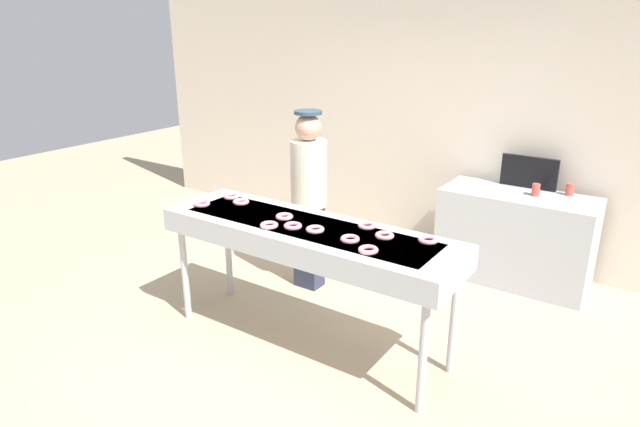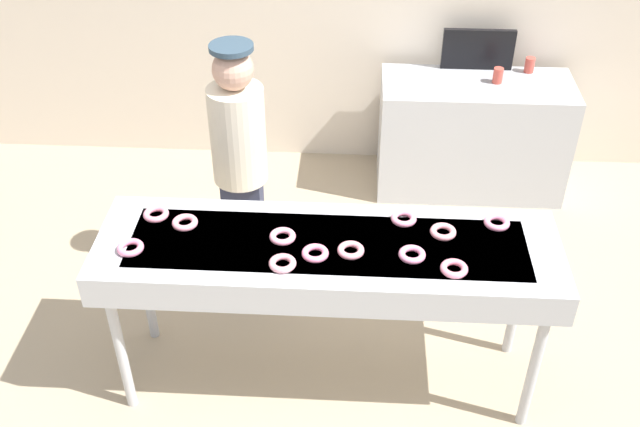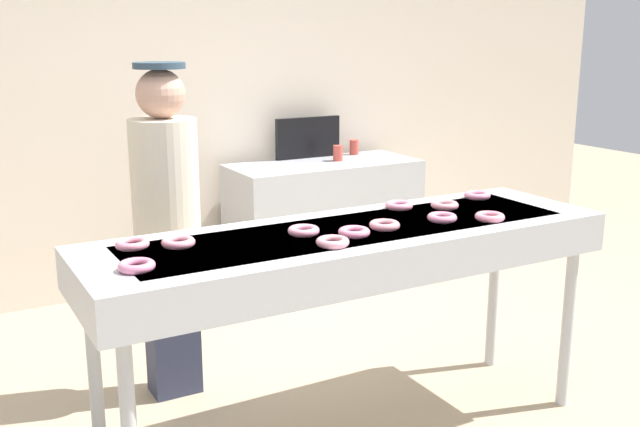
# 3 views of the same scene
# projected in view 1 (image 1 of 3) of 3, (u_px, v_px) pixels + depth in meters

# --- Properties ---
(ground_plane) EXTENTS (16.00, 16.00, 0.00)m
(ground_plane) POSITION_uv_depth(u_px,v_px,m) (308.00, 342.00, 4.36)
(ground_plane) COLOR tan
(back_wall) EXTENTS (8.00, 0.12, 3.28)m
(back_wall) POSITION_uv_depth(u_px,v_px,m) (443.00, 98.00, 5.74)
(back_wall) COLOR beige
(back_wall) RESTS_ON ground
(fryer_conveyor) EXTENTS (2.34, 0.68, 0.99)m
(fryer_conveyor) POSITION_uv_depth(u_px,v_px,m) (307.00, 237.00, 4.06)
(fryer_conveyor) COLOR #B7BABF
(fryer_conveyor) RESTS_ON ground
(strawberry_donut_0) EXTENTS (0.19, 0.19, 0.03)m
(strawberry_donut_0) POSITION_uv_depth(u_px,v_px,m) (315.00, 229.00, 3.91)
(strawberry_donut_0) COLOR pink
(strawberry_donut_0) RESTS_ON fryer_conveyor
(strawberry_donut_1) EXTENTS (0.18, 0.18, 0.03)m
(strawberry_donut_1) POSITION_uv_depth(u_px,v_px,m) (350.00, 239.00, 3.74)
(strawberry_donut_1) COLOR pink
(strawberry_donut_1) RESTS_ON fryer_conveyor
(strawberry_donut_2) EXTENTS (0.17, 0.17, 0.03)m
(strawberry_donut_2) POSITION_uv_depth(u_px,v_px,m) (284.00, 217.00, 4.16)
(strawberry_donut_2) COLOR pink
(strawberry_donut_2) RESTS_ON fryer_conveyor
(strawberry_donut_3) EXTENTS (0.18, 0.18, 0.03)m
(strawberry_donut_3) POSITION_uv_depth(u_px,v_px,m) (385.00, 236.00, 3.80)
(strawberry_donut_3) COLOR pink
(strawberry_donut_3) RESTS_ON fryer_conveyor
(strawberry_donut_4) EXTENTS (0.18, 0.18, 0.03)m
(strawberry_donut_4) POSITION_uv_depth(u_px,v_px,m) (368.00, 250.00, 3.56)
(strawberry_donut_4) COLOR pink
(strawberry_donut_4) RESTS_ON fryer_conveyor
(strawberry_donut_5) EXTENTS (0.17, 0.17, 0.03)m
(strawberry_donut_5) POSITION_uv_depth(u_px,v_px,m) (367.00, 226.00, 3.98)
(strawberry_donut_5) COLOR pink
(strawberry_donut_5) RESTS_ON fryer_conveyor
(strawberry_donut_6) EXTENTS (0.18, 0.18, 0.03)m
(strawberry_donut_6) POSITION_uv_depth(u_px,v_px,m) (241.00, 202.00, 4.50)
(strawberry_donut_6) COLOR pink
(strawberry_donut_6) RESTS_ON fryer_conveyor
(strawberry_donut_7) EXTENTS (0.19, 0.19, 0.03)m
(strawberry_donut_7) POSITION_uv_depth(u_px,v_px,m) (202.00, 204.00, 4.45)
(strawberry_donut_7) COLOR pink
(strawberry_donut_7) RESTS_ON fryer_conveyor
(strawberry_donut_8) EXTENTS (0.17, 0.17, 0.03)m
(strawberry_donut_8) POSITION_uv_depth(u_px,v_px,m) (428.00, 240.00, 3.72)
(strawberry_donut_8) COLOR pink
(strawberry_donut_8) RESTS_ON fryer_conveyor
(strawberry_donut_9) EXTENTS (0.14, 0.14, 0.03)m
(strawberry_donut_9) POSITION_uv_depth(u_px,v_px,m) (293.00, 226.00, 3.98)
(strawberry_donut_9) COLOR pink
(strawberry_donut_9) RESTS_ON fryer_conveyor
(strawberry_donut_10) EXTENTS (0.17, 0.17, 0.03)m
(strawberry_donut_10) POSITION_uv_depth(u_px,v_px,m) (231.00, 196.00, 4.64)
(strawberry_donut_10) COLOR pink
(strawberry_donut_10) RESTS_ON fryer_conveyor
(strawberry_donut_11) EXTENTS (0.18, 0.18, 0.03)m
(strawberry_donut_11) POSITION_uv_depth(u_px,v_px,m) (269.00, 225.00, 3.99)
(strawberry_donut_11) COLOR pink
(strawberry_donut_11) RESTS_ON fryer_conveyor
(worker_baker) EXTENTS (0.33, 0.33, 1.67)m
(worker_baker) POSITION_uv_depth(u_px,v_px,m) (309.00, 191.00, 4.98)
(worker_baker) COLOR #2D3249
(worker_baker) RESTS_ON ground
(prep_counter) EXTENTS (1.39, 0.59, 0.88)m
(prep_counter) POSITION_uv_depth(u_px,v_px,m) (514.00, 238.00, 5.26)
(prep_counter) COLOR #B7BABF
(prep_counter) RESTS_ON ground
(paper_cup_0) EXTENTS (0.07, 0.07, 0.11)m
(paper_cup_0) POSITION_uv_depth(u_px,v_px,m) (536.00, 190.00, 5.04)
(paper_cup_0) COLOR #CC4C3F
(paper_cup_0) RESTS_ON prep_counter
(paper_cup_1) EXTENTS (0.07, 0.07, 0.11)m
(paper_cup_1) POSITION_uv_depth(u_px,v_px,m) (570.00, 189.00, 5.05)
(paper_cup_1) COLOR #CC4C3F
(paper_cup_1) RESTS_ON prep_counter
(menu_display) EXTENTS (0.53, 0.04, 0.31)m
(menu_display) POSITION_uv_depth(u_px,v_px,m) (529.00, 172.00, 5.25)
(menu_display) COLOR black
(menu_display) RESTS_ON prep_counter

